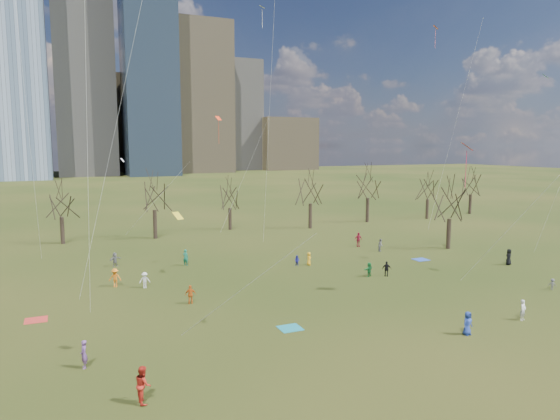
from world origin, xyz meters
name	(u,v)px	position (x,y,z in m)	size (l,w,h in m)	color
ground	(345,323)	(0.00, 0.00, 0.00)	(500.00, 500.00, 0.00)	black
downtown_skyline	(97,87)	(-2.43, 210.64, 39.01)	(212.50, 78.00, 118.00)	slate
bare_tree_row	(208,195)	(-0.09, 37.22, 6.12)	(113.04, 29.80, 9.50)	black
blanket_teal	(290,328)	(-4.18, 0.61, 0.01)	(1.60, 1.50, 0.03)	teal
blanket_navy	(421,260)	(18.69, 14.31, 0.01)	(1.60, 1.50, 0.03)	#264AB4
blanket_crimson	(36,320)	(-20.97, 9.76, 0.01)	(1.60, 1.50, 0.03)	red
person_0	(468,323)	(6.55, -5.42, 0.83)	(0.81, 0.53, 1.66)	#233C99
person_1	(523,310)	(12.53, -4.83, 0.78)	(0.57, 0.38, 1.57)	white
person_2	(143,384)	(-15.38, -5.85, 0.97)	(0.94, 0.74, 1.94)	red
person_3	(552,284)	(21.65, -0.19, 0.53)	(0.68, 0.39, 1.05)	#5A5A5E
person_4	(191,295)	(-9.38, 8.99, 0.79)	(0.92, 0.38, 1.58)	#D85E18
person_5	(369,269)	(9.03, 10.42, 0.72)	(1.34, 0.43, 1.45)	#197132
person_6	(509,257)	(25.85, 8.42, 0.89)	(0.87, 0.57, 1.78)	black
person_7	(84,354)	(-17.98, -0.38, 0.84)	(0.61, 0.40, 1.68)	#704489
person_8	(297,261)	(4.30, 17.20, 0.60)	(0.58, 0.45, 1.19)	#222396
person_9	(145,280)	(-12.16, 15.26, 0.74)	(0.96, 0.55, 1.48)	silver
person_10	(358,240)	(16.18, 23.66, 0.92)	(1.07, 0.45, 1.83)	maroon
person_11	(115,259)	(-13.85, 24.99, 0.77)	(1.43, 0.45, 1.54)	slate
person_12	(309,259)	(5.67, 17.09, 0.72)	(0.71, 0.46, 1.45)	gold
person_13	(186,257)	(-6.72, 22.40, 0.89)	(0.65, 0.43, 1.79)	#1A765B
person_14	(381,245)	(17.14, 20.04, 0.78)	(0.76, 0.59, 1.56)	slate
person_15	(115,278)	(-14.62, 16.71, 0.87)	(1.12, 0.65, 1.74)	orange
person_16	(387,269)	(10.66, 9.74, 0.77)	(0.91, 0.38, 1.55)	black
kites_airborne	(292,140)	(3.10, 16.12, 13.60)	(51.27, 46.89, 27.62)	#ED1A4B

